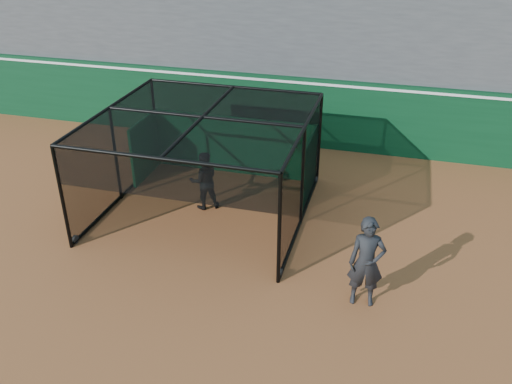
# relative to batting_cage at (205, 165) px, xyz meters

# --- Properties ---
(ground) EXTENTS (120.00, 120.00, 0.00)m
(ground) POSITION_rel_batting_cage_xyz_m (0.62, -3.08, -1.41)
(ground) COLOR brown
(ground) RESTS_ON ground
(outfield_wall) EXTENTS (50.00, 0.50, 2.50)m
(outfield_wall) POSITION_rel_batting_cage_xyz_m (0.62, 5.42, -0.13)
(outfield_wall) COLOR #0A381C
(outfield_wall) RESTS_ON ground
(batting_cage) EXTENTS (5.54, 5.48, 2.83)m
(batting_cage) POSITION_rel_batting_cage_xyz_m (0.00, 0.00, 0.00)
(batting_cage) COLOR black
(batting_cage) RESTS_ON ground
(batter) EXTENTS (1.05, 0.99, 1.72)m
(batter) POSITION_rel_batting_cage_xyz_m (-0.12, 0.15, -0.55)
(batter) COLOR black
(batter) RESTS_ON ground
(on_deck_player) EXTENTS (0.83, 0.60, 2.12)m
(on_deck_player) POSITION_rel_batting_cage_xyz_m (4.68, -2.90, -0.36)
(on_deck_player) COLOR black
(on_deck_player) RESTS_ON ground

